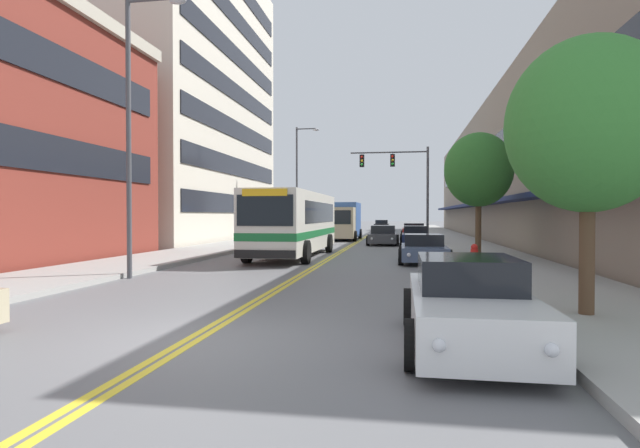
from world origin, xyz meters
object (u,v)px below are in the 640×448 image
at_px(car_black_parked_left_near, 307,233).
at_px(box_truck, 343,221).
at_px(car_slate_blue_parked_right_far, 424,249).
at_px(street_lamp_left_near, 136,115).
at_px(car_white_parked_right_foreground, 468,305).
at_px(traffic_signal_mast, 402,175).
at_px(car_red_parked_right_end, 414,231).
at_px(street_lamp_left_far, 299,175).
at_px(car_charcoal_moving_lead, 382,226).
at_px(street_tree_right_near, 588,126).
at_px(car_navy_parked_right_mid, 415,236).
at_px(street_tree_right_mid, 479,170).
at_px(city_bus, 295,221).
at_px(fire_hydrant, 474,256).
at_px(car_dark_grey_moving_second, 383,236).

distance_m(car_black_parked_left_near, box_truck, 3.21).
xyz_separation_m(car_slate_blue_parked_right_far, street_lamp_left_near, (-9.34, -7.01, 4.68)).
bearing_deg(street_lamp_left_near, box_truck, 82.18).
distance_m(car_white_parked_right_foreground, traffic_signal_mast, 29.59).
height_order(car_red_parked_right_end, traffic_signal_mast, traffic_signal_mast).
bearing_deg(street_lamp_left_far, car_black_parked_left_near, -52.21).
bearing_deg(box_truck, car_charcoal_moving_lead, 85.27).
height_order(car_slate_blue_parked_right_far, street_tree_right_near, street_tree_right_near).
distance_m(car_navy_parked_right_mid, street_lamp_left_near, 23.05).
bearing_deg(street_lamp_left_far, car_white_parked_right_foreground, -73.80).
bearing_deg(box_truck, car_black_parked_left_near, -155.46).
height_order(car_red_parked_right_end, street_tree_right_mid, street_tree_right_mid).
bearing_deg(city_bus, fire_hydrant, -35.06).
height_order(car_white_parked_right_foreground, car_red_parked_right_end, car_white_parked_right_foreground).
bearing_deg(car_red_parked_right_end, street_tree_right_mid, -82.60).
height_order(box_truck, street_tree_right_mid, street_tree_right_mid).
bearing_deg(box_truck, street_lamp_left_far, -176.26).
relative_size(street_lamp_left_far, street_tree_right_mid, 1.64).
bearing_deg(street_tree_right_near, car_navy_parked_right_mid, 95.78).
bearing_deg(street_lamp_left_far, city_bus, -78.98).
distance_m(car_slate_blue_parked_right_far, box_truck, 19.91).
distance_m(car_black_parked_left_near, car_dark_grey_moving_second, 8.09).
bearing_deg(box_truck, street_tree_right_mid, -63.90).
bearing_deg(car_white_parked_right_foreground, street_tree_right_near, 41.02).
bearing_deg(car_navy_parked_right_mid, fire_hydrant, -84.33).
xyz_separation_m(city_bus, box_truck, (0.38, 16.75, -0.17)).
relative_size(city_bus, street_lamp_left_near, 1.20).
bearing_deg(car_navy_parked_right_mid, street_tree_right_mid, -77.48).
distance_m(traffic_signal_mast, street_lamp_left_far, 9.06).
bearing_deg(car_black_parked_left_near, car_white_parked_right_foreground, -74.64).
bearing_deg(street_lamp_left_near, street_tree_right_mid, 37.25).
relative_size(car_slate_blue_parked_right_far, car_dark_grey_moving_second, 0.97).
relative_size(car_navy_parked_right_mid, street_tree_right_mid, 0.73).
relative_size(car_charcoal_moving_lead, fire_hydrant, 5.72).
xyz_separation_m(car_charcoal_moving_lead, street_lamp_left_near, (-5.72, -51.93, 4.61)).
bearing_deg(street_tree_right_mid, car_navy_parked_right_mid, 102.52).
bearing_deg(car_charcoal_moving_lead, car_white_parked_right_foreground, -86.36).
distance_m(car_charcoal_moving_lead, car_dark_grey_moving_second, 32.22).
height_order(traffic_signal_mast, fire_hydrant, traffic_signal_mast).
height_order(car_white_parked_right_foreground, traffic_signal_mast, traffic_signal_mast).
relative_size(street_lamp_left_near, fire_hydrant, 10.70).
relative_size(car_charcoal_moving_lead, car_dark_grey_moving_second, 1.10).
bearing_deg(car_slate_blue_parked_right_far, car_white_parked_right_foreground, -89.54).
bearing_deg(street_tree_right_near, box_truck, 105.16).
bearing_deg(car_dark_grey_moving_second, street_lamp_left_near, -109.87).
relative_size(city_bus, car_dark_grey_moving_second, 2.49).
height_order(car_white_parked_right_foreground, car_charcoal_moving_lead, car_charcoal_moving_lead).
relative_size(car_black_parked_left_near, fire_hydrant, 5.26).
xyz_separation_m(city_bus, traffic_signal_mast, (5.20, 13.17, 3.23)).
distance_m(car_white_parked_right_foreground, street_lamp_left_far, 34.28).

